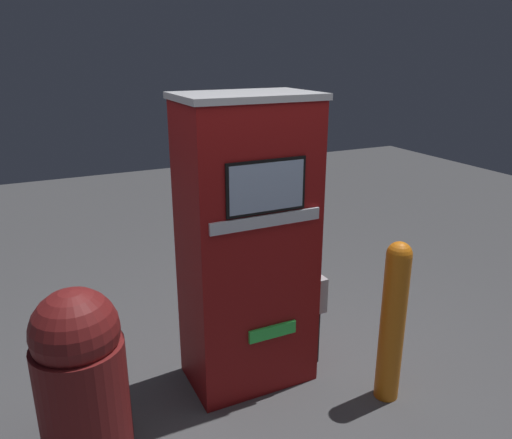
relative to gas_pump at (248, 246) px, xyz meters
The scene contains 4 objects.
ground_plane 1.02m from the gas_pump, 90.66° to the right, with size 14.00×14.00×0.00m, color #4C4C4F.
gas_pump is the anchor object (origin of this frame).
safety_bollard 1.04m from the gas_pump, 40.12° to the right, with size 0.16×0.16×1.11m.
trash_bin 1.26m from the gas_pump, 166.94° to the right, with size 0.50×0.50×1.04m.
Camera 1 is at (-1.28, -2.51, 2.21)m, focal length 35.00 mm.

